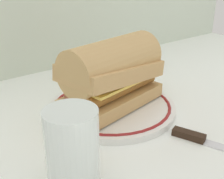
{
  "coord_description": "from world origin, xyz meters",
  "views": [
    {
      "loc": [
        -0.33,
        -0.4,
        0.27
      ],
      "look_at": [
        -0.01,
        0.02,
        0.04
      ],
      "focal_mm": 47.14,
      "sensor_mm": 36.0,
      "label": 1
    }
  ],
  "objects_px": {
    "sausage_sandwich": "(112,73)",
    "drinking_glass": "(73,154)",
    "plate": "(112,107)",
    "butter_knife": "(211,143)"
  },
  "relations": [
    {
      "from": "sausage_sandwich",
      "to": "drinking_glass",
      "type": "xyz_separation_m",
      "value": [
        -0.17,
        -0.14,
        -0.03
      ]
    },
    {
      "from": "plate",
      "to": "butter_knife",
      "type": "xyz_separation_m",
      "value": [
        0.05,
        -0.2,
        -0.0
      ]
    },
    {
      "from": "plate",
      "to": "butter_knife",
      "type": "height_order",
      "value": "plate"
    },
    {
      "from": "plate",
      "to": "drinking_glass",
      "type": "height_order",
      "value": "drinking_glass"
    },
    {
      "from": "plate",
      "to": "sausage_sandwich",
      "type": "height_order",
      "value": "sausage_sandwich"
    },
    {
      "from": "plate",
      "to": "sausage_sandwich",
      "type": "distance_m",
      "value": 0.07
    },
    {
      "from": "drinking_glass",
      "to": "butter_knife",
      "type": "distance_m",
      "value": 0.23
    },
    {
      "from": "sausage_sandwich",
      "to": "butter_knife",
      "type": "height_order",
      "value": "sausage_sandwich"
    },
    {
      "from": "plate",
      "to": "butter_knife",
      "type": "relative_size",
      "value": 1.62
    },
    {
      "from": "plate",
      "to": "sausage_sandwich",
      "type": "bearing_deg",
      "value": 180.0
    }
  ]
}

